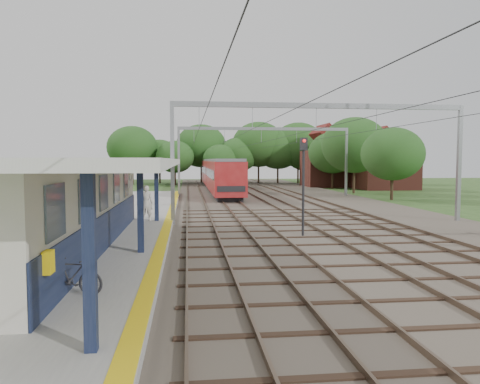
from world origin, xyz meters
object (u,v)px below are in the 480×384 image
train (218,173)px  signal_post (303,173)px  person (146,203)px  bicycle (72,276)px

train → signal_post: (1.85, -34.99, 1.05)m
person → train: bearing=-97.9°
person → bicycle: size_ratio=1.23×
bicycle → signal_post: 13.23m
bicycle → person: bearing=10.9°
signal_post → person: bearing=144.3°
train → signal_post: size_ratio=7.38×
train → signal_post: 35.06m
train → signal_post: signal_post is taller
bicycle → signal_post: signal_post is taller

